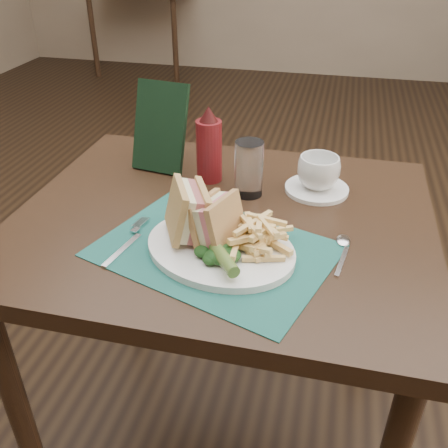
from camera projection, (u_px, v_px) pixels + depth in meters
name	position (u px, v px, depth m)	size (l,w,h in m)	color
floor	(254.00, 318.00, 1.90)	(7.00, 7.00, 0.00)	black
wall_back	(320.00, 74.00, 4.79)	(6.00, 6.00, 0.00)	gray
table_main	(223.00, 339.00, 1.29)	(0.90, 0.75, 0.75)	black
table_bg_left	(146.00, 30.00, 4.72)	(0.90, 0.75, 0.75)	black
placemat	(214.00, 250.00, 0.97)	(0.44, 0.31, 0.00)	#1B564D
plate	(220.00, 248.00, 0.96)	(0.30, 0.24, 0.01)	white
sandwich_half_a	(176.00, 212.00, 0.95)	(0.06, 0.11, 0.10)	tan
sandwich_half_b	(208.00, 217.00, 0.95)	(0.06, 0.10, 0.09)	tan
kale_garnish	(217.00, 255.00, 0.91)	(0.11, 0.08, 0.03)	#133513
pickle_spear	(221.00, 255.00, 0.89)	(0.02, 0.02, 0.12)	#496626
fries_pile	(258.00, 231.00, 0.94)	(0.18, 0.20, 0.06)	#F2CA79
fork	(128.00, 240.00, 0.99)	(0.03, 0.17, 0.01)	silver
spoon	(343.00, 252.00, 0.96)	(0.03, 0.15, 0.01)	silver
saucer	(317.00, 189.00, 1.18)	(0.15, 0.15, 0.01)	white
coffee_cup	(318.00, 172.00, 1.16)	(0.10, 0.10, 0.08)	white
drinking_glass	(249.00, 169.00, 1.14)	(0.07, 0.07, 0.13)	white
ketchup_bottle	(209.00, 144.00, 1.19)	(0.06, 0.06, 0.19)	maroon
check_presenter	(160.00, 127.00, 1.24)	(0.14, 0.01, 0.22)	black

